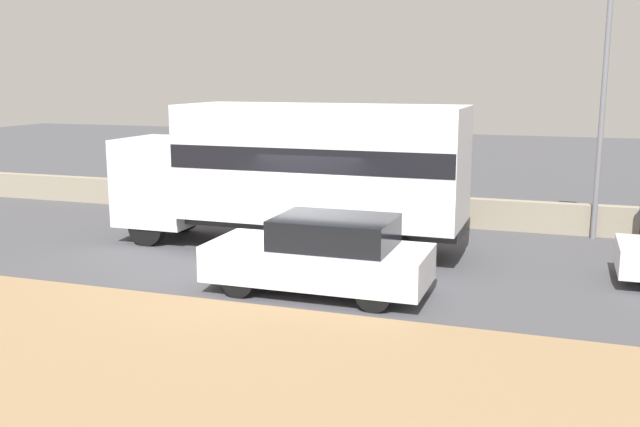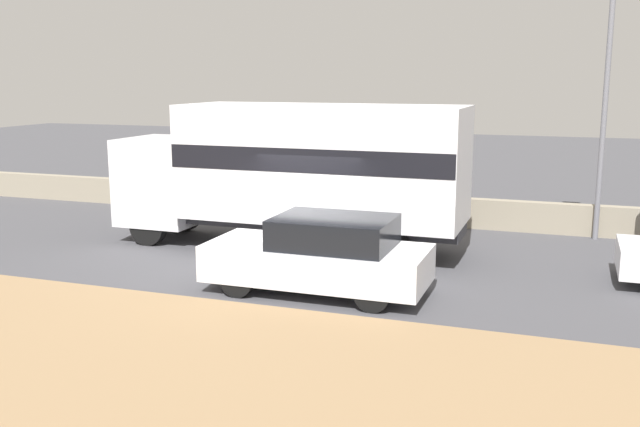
% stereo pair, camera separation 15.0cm
% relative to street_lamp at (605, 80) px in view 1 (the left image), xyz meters
% --- Properties ---
extents(ground_plane, '(80.00, 80.00, 0.00)m').
position_rel_street_lamp_xyz_m(ground_plane, '(-6.31, -5.95, -4.17)').
color(ground_plane, '#47474C').
extents(dirt_shoulder_foreground, '(60.00, 6.35, 0.04)m').
position_rel_street_lamp_xyz_m(dirt_shoulder_foreground, '(-6.31, -11.32, -4.15)').
color(dirt_shoulder_foreground, '#937551').
rests_on(dirt_shoulder_foreground, ground_plane).
extents(stone_wall_backdrop, '(60.00, 0.35, 0.85)m').
position_rel_street_lamp_xyz_m(stone_wall_backdrop, '(-6.31, 0.37, -3.74)').
color(stone_wall_backdrop, gray).
rests_on(stone_wall_backdrop, ground_plane).
extents(street_lamp, '(0.56, 0.28, 7.23)m').
position_rel_street_lamp_xyz_m(street_lamp, '(0.00, 0.00, 0.00)').
color(street_lamp, slate).
rests_on(street_lamp, ground_plane).
extents(box_truck, '(8.83, 2.53, 3.59)m').
position_rel_street_lamp_xyz_m(box_truck, '(-7.03, -3.62, -2.11)').
color(box_truck, silver).
rests_on(box_truck, ground_plane).
extents(car_hatchback, '(4.40, 1.86, 1.56)m').
position_rel_street_lamp_xyz_m(car_hatchback, '(-5.28, -6.92, -3.39)').
color(car_hatchback, silver).
rests_on(car_hatchback, ground_plane).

